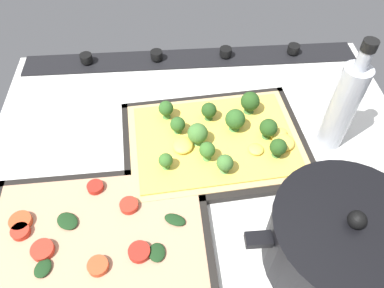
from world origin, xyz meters
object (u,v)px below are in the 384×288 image
(baking_tray_back, at_px, (98,237))
(oil_bottle, at_px, (343,106))
(broccoli_pizza, at_px, (218,137))
(cooking_pot, at_px, (341,242))
(baking_tray_front, at_px, (215,144))
(veggie_pizza_back, at_px, (96,235))

(baking_tray_back, distance_m, oil_bottle, 0.46)
(broccoli_pizza, height_order, baking_tray_back, broccoli_pizza)
(broccoli_pizza, height_order, oil_bottle, oil_bottle)
(baking_tray_back, relative_size, cooking_pot, 1.30)
(baking_tray_back, bearing_deg, cooking_pot, 170.51)
(oil_bottle, bearing_deg, baking_tray_back, 21.98)
(broccoli_pizza, xyz_separation_m, cooking_pot, (-0.14, 0.23, 0.03))
(baking_tray_front, xyz_separation_m, cooking_pot, (-0.15, 0.23, 0.05))
(baking_tray_back, bearing_deg, baking_tray_front, -139.22)
(baking_tray_front, distance_m, oil_bottle, 0.24)
(baking_tray_front, distance_m, baking_tray_back, 0.27)
(veggie_pizza_back, distance_m, cooking_pot, 0.36)
(oil_bottle, bearing_deg, veggie_pizza_back, 21.85)
(baking_tray_front, height_order, oil_bottle, oil_bottle)
(baking_tray_back, height_order, oil_bottle, oil_bottle)
(baking_tray_back, distance_m, veggie_pizza_back, 0.01)
(baking_tray_front, bearing_deg, veggie_pizza_back, 40.41)
(baking_tray_front, height_order, broccoli_pizza, broccoli_pizza)
(broccoli_pizza, bearing_deg, oil_bottle, 178.43)
(baking_tray_front, relative_size, cooking_pot, 1.30)
(veggie_pizza_back, bearing_deg, baking_tray_back, 177.64)
(veggie_pizza_back, bearing_deg, baking_tray_front, -139.59)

